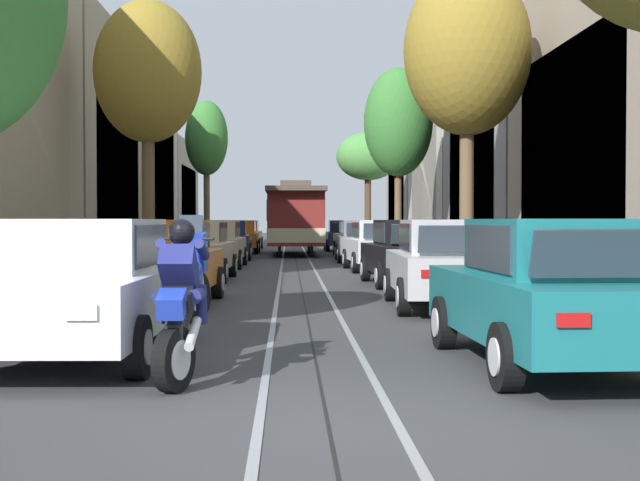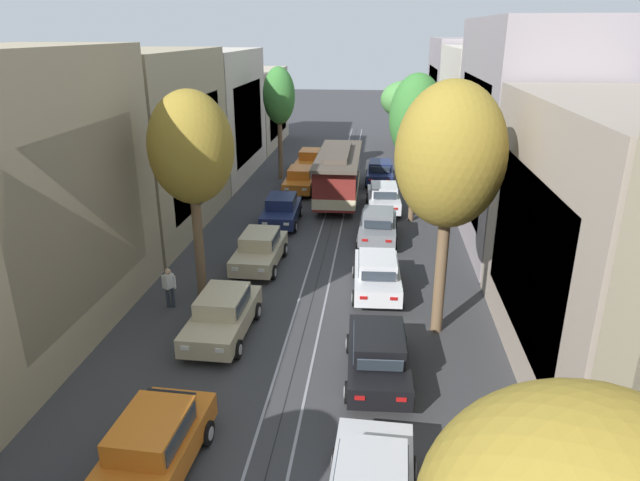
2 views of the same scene
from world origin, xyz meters
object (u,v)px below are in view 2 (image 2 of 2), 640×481
(parked_car_beige_fourth_left, at_px, (260,249))
(cable_car_trolley, at_px, (338,176))
(street_tree_kerb_right_second, at_px, (450,157))
(street_tree_kerb_right_mid, at_px, (417,118))
(parked_car_beige_mid_left, at_px, (223,315))
(street_tree_kerb_left_mid, at_px, (279,97))
(parked_car_navy_far_right, at_px, (380,172))
(parked_car_orange_second_left, at_px, (151,449))
(parked_car_navy_fifth_left, at_px, (281,210))
(parked_car_white_fourth_right, at_px, (377,274))
(parked_car_orange_far_left, at_px, (310,160))
(street_tree_kerb_right_fourth, at_px, (405,100))
(parked_car_grey_fifth_right, at_px, (378,225))
(parked_car_orange_sixth_left, at_px, (300,180))
(pedestrian_on_left_pavement, at_px, (169,286))
(parked_car_black_mid_right, at_px, (378,355))
(parked_car_white_sixth_right, at_px, (384,197))

(parked_car_beige_fourth_left, relative_size, cable_car_trolley, 0.48)
(cable_car_trolley, bearing_deg, street_tree_kerb_right_second, -73.23)
(parked_car_beige_fourth_left, relative_size, street_tree_kerb_right_mid, 0.55)
(parked_car_beige_mid_left, relative_size, street_tree_kerb_left_mid, 0.56)
(street_tree_kerb_right_second, bearing_deg, parked_car_beige_fourth_left, 145.66)
(parked_car_navy_far_right, xyz_separation_m, street_tree_kerb_right_second, (2.12, -20.46, 5.46))
(parked_car_orange_second_left, distance_m, street_tree_kerb_right_second, 12.05)
(parked_car_beige_mid_left, xyz_separation_m, parked_car_navy_fifth_left, (-0.01, 12.14, 0.00))
(parked_car_navy_fifth_left, height_order, cable_car_trolley, cable_car_trolley)
(cable_car_trolley, bearing_deg, parked_car_white_fourth_right, -78.66)
(cable_car_trolley, bearing_deg, parked_car_orange_far_left, 108.60)
(parked_car_navy_far_right, bearing_deg, parked_car_orange_second_left, -100.44)
(parked_car_navy_fifth_left, distance_m, street_tree_kerb_right_fourth, 16.24)
(parked_car_beige_mid_left, distance_m, parked_car_white_fourth_right, 6.67)
(parked_car_orange_far_left, height_order, parked_car_grey_fifth_right, same)
(parked_car_orange_sixth_left, bearing_deg, parked_car_navy_far_right, 27.66)
(street_tree_kerb_right_mid, bearing_deg, parked_car_beige_mid_left, -117.72)
(parked_car_beige_mid_left, height_order, street_tree_kerb_right_second, street_tree_kerb_right_second)
(pedestrian_on_left_pavement, bearing_deg, street_tree_kerb_right_mid, 50.22)
(parked_car_beige_mid_left, distance_m, parked_car_navy_far_right, 22.25)
(parked_car_black_mid_right, relative_size, street_tree_kerb_left_mid, 0.57)
(parked_car_beige_mid_left, relative_size, parked_car_beige_fourth_left, 1.00)
(parked_car_white_fourth_right, bearing_deg, parked_car_orange_sixth_left, 109.36)
(parked_car_navy_fifth_left, height_order, street_tree_kerb_right_second, street_tree_kerb_right_second)
(parked_car_orange_second_left, distance_m, parked_car_orange_far_left, 31.51)
(parked_car_beige_fourth_left, bearing_deg, street_tree_kerb_right_fourth, 70.69)
(parked_car_white_fourth_right, xyz_separation_m, street_tree_kerb_right_fourth, (1.70, 22.06, 4.37))
(parked_car_beige_fourth_left, xyz_separation_m, parked_car_orange_far_left, (0.01, 18.59, 0.00))
(pedestrian_on_left_pavement, bearing_deg, street_tree_kerb_right_fourth, 68.44)
(parked_car_beige_mid_left, bearing_deg, parked_car_black_mid_right, -20.42)
(parked_car_orange_sixth_left, relative_size, parked_car_grey_fifth_right, 0.99)
(parked_car_grey_fifth_right, relative_size, street_tree_kerb_left_mid, 0.56)
(parked_car_beige_fourth_left, xyz_separation_m, parked_car_black_mid_right, (5.37, -8.23, 0.00))
(parked_car_black_mid_right, relative_size, parked_car_grey_fifth_right, 1.00)
(parked_car_beige_mid_left, distance_m, parked_car_white_sixth_right, 16.29)
(street_tree_kerb_left_mid, bearing_deg, parked_car_navy_far_right, -4.05)
(parked_car_white_sixth_right, distance_m, street_tree_kerb_left_mid, 11.15)
(parked_car_orange_far_left, height_order, parked_car_white_fourth_right, same)
(parked_car_navy_fifth_left, relative_size, street_tree_kerb_right_second, 0.51)
(parked_car_orange_far_left, xyz_separation_m, pedestrian_on_left_pavement, (-2.62, -22.93, 0.11))
(parked_car_beige_mid_left, height_order, cable_car_trolley, cable_car_trolley)
(parked_car_black_mid_right, bearing_deg, street_tree_kerb_right_fourth, 86.73)
(parked_car_orange_second_left, height_order, parked_car_black_mid_right, same)
(parked_car_white_fourth_right, xyz_separation_m, parked_car_white_sixth_right, (0.27, 11.24, 0.00))
(street_tree_kerb_right_mid, bearing_deg, street_tree_kerb_right_fourth, 90.53)
(parked_car_white_sixth_right, distance_m, street_tree_kerb_right_mid, 5.42)
(parked_car_beige_fourth_left, xyz_separation_m, street_tree_kerb_right_mid, (7.09, 7.30, 4.88))
(street_tree_kerb_left_mid, bearing_deg, parked_car_grey_fifth_right, -59.51)
(parked_car_beige_fourth_left, bearing_deg, parked_car_orange_far_left, 89.96)
(parked_car_orange_sixth_left, relative_size, pedestrian_on_left_pavement, 2.71)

